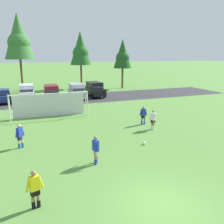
# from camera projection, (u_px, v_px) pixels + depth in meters

# --- Properties ---
(ground_plane) EXTENTS (400.00, 400.00, 0.00)m
(ground_plane) POSITION_uv_depth(u_px,v_px,m) (78.00, 118.00, 23.30)
(ground_plane) COLOR #598C3D
(parking_lot_strip) EXTENTS (52.00, 8.40, 0.01)m
(parking_lot_strip) POSITION_uv_depth(u_px,v_px,m) (60.00, 99.00, 33.00)
(parking_lot_strip) COLOR #333335
(parking_lot_strip) RESTS_ON ground
(soccer_ball) EXTENTS (0.22, 0.22, 0.22)m
(soccer_ball) POSITION_uv_depth(u_px,v_px,m) (144.00, 143.00, 16.31)
(soccer_ball) COLOR white
(soccer_ball) RESTS_ON ground
(soccer_goal) EXTENTS (7.50, 2.28, 2.57)m
(soccer_goal) POSITION_uv_depth(u_px,v_px,m) (50.00, 104.00, 23.48)
(soccer_goal) COLOR white
(soccer_goal) RESTS_ON ground
(referee) EXTENTS (0.75, 0.34, 1.64)m
(referee) POSITION_uv_depth(u_px,v_px,m) (35.00, 189.00, 9.38)
(referee) COLOR #936B4C
(referee) RESTS_ON ground
(player_striker_near) EXTENTS (0.63, 0.53, 1.64)m
(player_striker_near) POSITION_uv_depth(u_px,v_px,m) (20.00, 136.00, 15.58)
(player_striker_near) COLOR beige
(player_striker_near) RESTS_ON ground
(player_midfield_center) EXTENTS (0.73, 0.27, 1.64)m
(player_midfield_center) POSITION_uv_depth(u_px,v_px,m) (143.00, 115.00, 20.97)
(player_midfield_center) COLOR #936B4C
(player_midfield_center) RESTS_ON ground
(player_defender_far) EXTENTS (0.44, 0.69, 1.64)m
(player_defender_far) POSITION_uv_depth(u_px,v_px,m) (153.00, 120.00, 19.52)
(player_defender_far) COLOR #936B4C
(player_defender_far) RESTS_ON ground
(player_winger_left) EXTENTS (0.33, 0.75, 1.64)m
(player_winger_left) POSITION_uv_depth(u_px,v_px,m) (96.00, 150.00, 13.28)
(player_winger_left) COLOR #936B4C
(player_winger_left) RESTS_ON ground
(parked_car_slot_far_left) EXTENTS (2.14, 4.25, 1.72)m
(parked_car_slot_far_left) POSITION_uv_depth(u_px,v_px,m) (3.00, 96.00, 30.61)
(parked_car_slot_far_left) COLOR navy
(parked_car_slot_far_left) RESTS_ON ground
(parked_car_slot_left) EXTENTS (2.30, 4.68, 2.16)m
(parked_car_slot_left) POSITION_uv_depth(u_px,v_px,m) (27.00, 92.00, 32.13)
(parked_car_slot_left) COLOR silver
(parked_car_slot_left) RESTS_ON ground
(parked_car_slot_center_left) EXTENTS (2.37, 4.72, 2.16)m
(parked_car_slot_center_left) POSITION_uv_depth(u_px,v_px,m) (51.00, 93.00, 31.49)
(parked_car_slot_center_left) COLOR maroon
(parked_car_slot_center_left) RESTS_ON ground
(parked_car_slot_center) EXTENTS (2.30, 4.68, 2.16)m
(parked_car_slot_center) POSITION_uv_depth(u_px,v_px,m) (77.00, 91.00, 33.13)
(parked_car_slot_center) COLOR #B2B2BC
(parked_car_slot_center) RESTS_ON ground
(parked_car_slot_center_right) EXTENTS (2.25, 4.66, 2.16)m
(parked_car_slot_center_right) POSITION_uv_depth(u_px,v_px,m) (95.00, 89.00, 35.08)
(parked_car_slot_center_right) COLOR black
(parked_car_slot_center_right) RESTS_ON ground
(tree_center_back) EXTENTS (4.82, 4.82, 12.86)m
(tree_center_back) POSITION_uv_depth(u_px,v_px,m) (18.00, 38.00, 39.29)
(tree_center_back) COLOR brown
(tree_center_back) RESTS_ON ground
(tree_mid_right) EXTENTS (3.87, 3.87, 10.32)m
(tree_mid_right) POSITION_uv_depth(u_px,v_px,m) (80.00, 49.00, 43.17)
(tree_mid_right) COLOR brown
(tree_mid_right) RESTS_ON ground
(tree_right_edge) EXTENTS (3.34, 3.34, 8.91)m
(tree_right_edge) POSITION_uv_depth(u_px,v_px,m) (123.00, 55.00, 43.13)
(tree_right_edge) COLOR brown
(tree_right_edge) RESTS_ON ground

